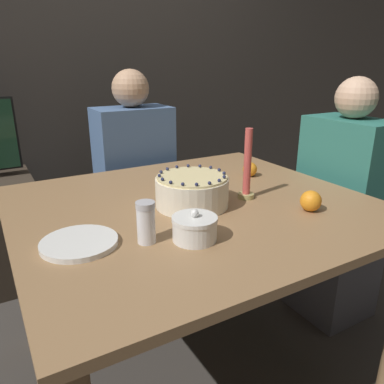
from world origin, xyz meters
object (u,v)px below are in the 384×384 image
sugar_shaker (146,222)px  person_man_blue_shirt (136,197)px  candle (247,171)px  person_woman_floral (339,219)px  cake (192,191)px  sugar_bowl (195,228)px

sugar_shaker → person_man_blue_shirt: size_ratio=0.10×
candle → person_man_blue_shirt: 0.90m
sugar_shaker → person_woman_floral: size_ratio=0.10×
sugar_shaker → person_woman_floral: (1.11, 0.21, -0.31)m
sugar_shaker → candle: (0.48, 0.15, 0.05)m
cake → sugar_shaker: same height
sugar_shaker → candle: size_ratio=0.46×
sugar_bowl → person_woman_floral: person_woman_floral is taller
sugar_bowl → person_man_blue_shirt: person_man_blue_shirt is taller
sugar_bowl → sugar_shaker: size_ratio=1.08×
candle → person_man_blue_shirt: bearing=99.1°
sugar_bowl → candle: bearing=30.8°
person_woman_floral → cake: bearing=91.3°
sugar_shaker → person_woman_floral: person_woman_floral is taller
sugar_bowl → candle: (0.35, 0.21, 0.07)m
sugar_bowl → candle: size_ratio=0.50×
sugar_bowl → person_man_blue_shirt: 1.09m
cake → person_woman_floral: 0.91m
cake → sugar_bowl: bearing=-118.3°
cake → sugar_shaker: 0.32m
candle → sugar_shaker: bearing=-162.3°
sugar_bowl → person_woman_floral: bearing=14.9°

